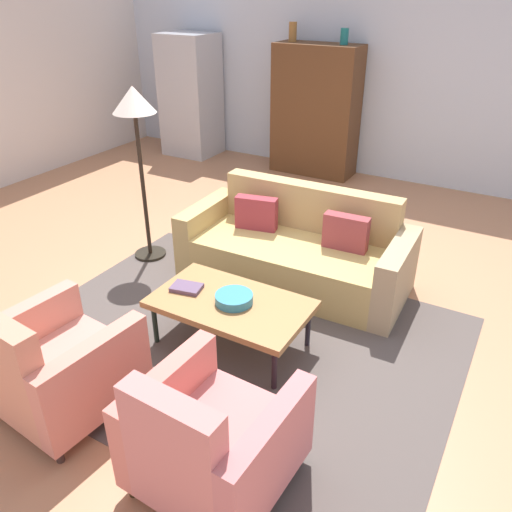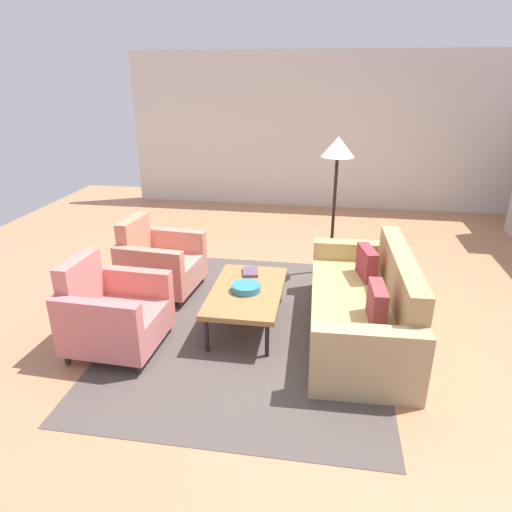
% 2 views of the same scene
% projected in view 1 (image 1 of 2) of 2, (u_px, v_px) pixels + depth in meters
% --- Properties ---
extents(ground_plane, '(10.79, 10.79, 0.00)m').
position_uv_depth(ground_plane, '(256.00, 294.00, 4.71)').
color(ground_plane, tan).
extents(wall_back, '(8.99, 0.12, 2.80)m').
position_uv_depth(wall_back, '(393.00, 77.00, 6.89)').
color(wall_back, silver).
rests_on(wall_back, ground).
extents(area_rug, '(3.40, 2.60, 0.01)m').
position_uv_depth(area_rug, '(235.00, 339.00, 4.11)').
color(area_rug, '#524844').
rests_on(area_rug, ground).
extents(couch, '(2.12, 0.96, 0.86)m').
position_uv_depth(couch, '(297.00, 251.00, 4.84)').
color(couch, tan).
rests_on(couch, ground).
extents(coffee_table, '(1.20, 0.70, 0.40)m').
position_uv_depth(coffee_table, '(231.00, 305.00, 3.90)').
color(coffee_table, black).
rests_on(coffee_table, ground).
extents(armchair_left, '(0.87, 0.87, 0.88)m').
position_uv_depth(armchair_left, '(54.00, 370.00, 3.28)').
color(armchair_left, '#29291C').
rests_on(armchair_left, ground).
extents(armchair_right, '(0.83, 0.83, 0.88)m').
position_uv_depth(armchair_right, '(209.00, 444.00, 2.76)').
color(armchair_right, '#3A2A11').
rests_on(armchair_right, ground).
extents(fruit_bowl, '(0.29, 0.29, 0.07)m').
position_uv_depth(fruit_bowl, '(234.00, 298.00, 3.85)').
color(fruit_bowl, teal).
rests_on(fruit_bowl, coffee_table).
extents(book_stack, '(0.26, 0.20, 0.03)m').
position_uv_depth(book_stack, '(187.00, 288.00, 4.02)').
color(book_stack, '#59435D').
rests_on(book_stack, coffee_table).
extents(cabinet, '(1.20, 0.51, 1.80)m').
position_uv_depth(cabinet, '(316.00, 111.00, 7.29)').
color(cabinet, '#57341C').
rests_on(cabinet, ground).
extents(vase_tall, '(0.11, 0.11, 0.25)m').
position_uv_depth(vase_tall, '(293.00, 32.00, 6.97)').
color(vase_tall, olive).
rests_on(vase_tall, cabinet).
extents(vase_round, '(0.11, 0.11, 0.20)m').
position_uv_depth(vase_round, '(344.00, 36.00, 6.66)').
color(vase_round, '#1A6D6B').
rests_on(vase_round, cabinet).
extents(refrigerator, '(0.80, 0.73, 1.85)m').
position_uv_depth(refrigerator, '(191.00, 96.00, 8.12)').
color(refrigerator, '#B7BABF').
rests_on(refrigerator, ground).
extents(floor_lamp, '(0.40, 0.40, 1.72)m').
position_uv_depth(floor_lamp, '(135.00, 117.00, 4.69)').
color(floor_lamp, black).
rests_on(floor_lamp, ground).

